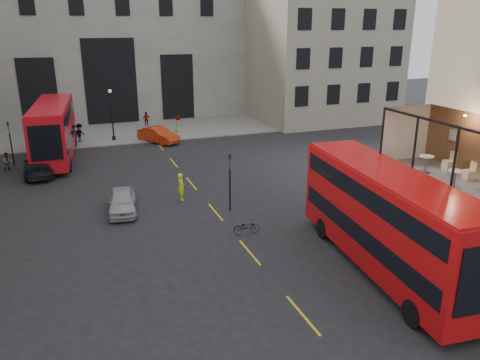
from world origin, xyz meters
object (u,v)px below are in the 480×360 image
object	(u,v)px
street_lamp_b	(112,118)
cyclist	(181,187)
traffic_light_near	(230,175)
cafe_chair_d	(449,165)
traffic_light_far	(10,138)
bus_far	(54,128)
bicycle	(246,227)
cafe_table_mid	(455,176)
car_b	(158,135)
pedestrian_c	(146,119)
car_c	(39,165)
pedestrian_a	(8,162)
pedestrian_b	(80,133)
cafe_table_far	(426,162)
bus_near	(387,216)
car_a	(122,201)
cafe_chair_c	(469,174)
pedestrian_d	(178,124)

from	to	relation	value
street_lamp_b	cyclist	distance (m)	19.25
traffic_light_near	cafe_chair_d	distance (m)	12.83
traffic_light_far	cafe_chair_d	world-z (taller)	cafe_chair_d
bus_far	bicycle	world-z (taller)	bus_far
street_lamp_b	cyclist	world-z (taller)	street_lamp_b
traffic_light_near	bicycle	size ratio (longest dim) A/B	2.45
bicycle	cyclist	size ratio (longest dim) A/B	0.81
cyclist	cafe_table_mid	xyz separation A→B (m)	(9.07, -14.59, 4.18)
bicycle	bus_far	bearing A→B (deg)	30.34
car_b	bicycle	xyz separation A→B (m)	(0.50, -23.46, -0.38)
cyclist	pedestrian_c	world-z (taller)	cyclist
car_c	pedestrian_a	world-z (taller)	car_c
traffic_light_far	bicycle	xyz separation A→B (m)	(13.71, -19.67, -2.02)
traffic_light_near	cafe_chair_d	size ratio (longest dim) A/B	3.95
cyclist	pedestrian_a	bearing A→B (deg)	42.44
pedestrian_a	traffic_light_near	bearing A→B (deg)	-69.42
pedestrian_a	traffic_light_far	bearing A→B (deg)	54.00
pedestrian_a	car_c	bearing A→B (deg)	-64.21
traffic_light_near	pedestrian_a	xyz separation A→B (m)	(-14.31, 14.56, -1.65)
pedestrian_b	pedestrian_c	bearing A→B (deg)	-13.86
pedestrian_b	cafe_chair_d	xyz separation A→B (m)	(16.53, -31.94, 3.90)
bus_far	cafe_table_far	world-z (taller)	cafe_table_far
traffic_light_far	bus_far	distance (m)	3.63
bus_near	cafe_table_mid	bearing A→B (deg)	-40.30
bus_near	cafe_chair_d	xyz separation A→B (m)	(3.75, 0.38, 2.07)
traffic_light_far	bus_far	size ratio (longest dim) A/B	0.30
pedestrian_a	bus_near	bearing A→B (deg)	-76.36
car_c	pedestrian_c	world-z (taller)	pedestrian_c
car_a	cyclist	size ratio (longest dim) A/B	2.21
cafe_chair_c	car_a	bearing A→B (deg)	138.34
cyclist	pedestrian_a	size ratio (longest dim) A/B	1.24
pedestrian_c	pedestrian_d	xyz separation A→B (m)	(2.76, -4.32, 0.07)
car_a	car_c	distance (m)	11.58
bicycle	pedestrian_d	size ratio (longest dim) A/B	0.82
car_a	cafe_chair_d	world-z (taller)	cafe_chair_d
car_a	cyclist	bearing A→B (deg)	18.41
cafe_table_mid	cafe_chair_c	size ratio (longest dim) A/B	0.96
bus_near	bus_far	size ratio (longest dim) A/B	1.01
bus_far	cafe_chair_d	world-z (taller)	cafe_chair_d
bus_near	bicycle	distance (m)	8.22
car_a	cafe_chair_c	bearing A→B (deg)	-34.57
pedestrian_b	cafe_chair_c	size ratio (longest dim) A/B	2.34
traffic_light_near	bicycle	xyz separation A→B (m)	(-0.29, -3.67, -2.02)
pedestrian_a	car_a	bearing A→B (deg)	-82.09
cafe_chair_c	cafe_chair_d	distance (m)	1.43
street_lamp_b	car_a	xyz separation A→B (m)	(-1.60, -19.86, -1.67)
pedestrian_b	car_b	bearing A→B (deg)	-69.18
pedestrian_b	cafe_chair_c	distance (m)	37.38
pedestrian_a	cyclist	bearing A→B (deg)	-68.45
car_c	cyclist	distance (m)	13.32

